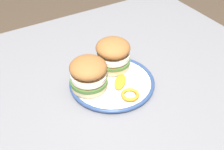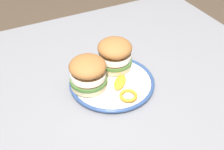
{
  "view_description": "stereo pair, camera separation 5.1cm",
  "coord_description": "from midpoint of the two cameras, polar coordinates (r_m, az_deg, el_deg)",
  "views": [
    {
      "loc": [
        0.33,
        0.62,
        1.35
      ],
      "look_at": [
        -0.04,
        0.01,
        0.77
      ],
      "focal_mm": 47.16,
      "sensor_mm": 36.0,
      "label": 1
    },
    {
      "loc": [
        0.28,
        0.64,
        1.35
      ],
      "look_at": [
        -0.04,
        0.01,
        0.77
      ],
      "focal_mm": 47.16,
      "sensor_mm": 36.0,
      "label": 2
    }
  ],
  "objects": [
    {
      "name": "orange_peel_curled",
      "position": [
        0.87,
        4.88,
        -4.05
      ],
      "size": [
        0.08,
        0.08,
        0.01
      ],
      "color": "orange",
      "rests_on": "dinner_plate"
    },
    {
      "name": "orange_peel_strip_long",
      "position": [
        0.91,
        3.15,
        -1.41
      ],
      "size": [
        0.08,
        0.08,
        0.01
      ],
      "color": "orange",
      "rests_on": "dinner_plate"
    },
    {
      "name": "dining_table",
      "position": [
        1.0,
        -0.65,
        -6.24
      ],
      "size": [
        1.25,
        0.97,
        0.73
      ],
      "color": "gray",
      "rests_on": "ground"
    },
    {
      "name": "sandwich_half_right",
      "position": [
        0.95,
        2.07,
        4.11
      ],
      "size": [
        0.14,
        0.14,
        0.1
      ],
      "color": "beige",
      "rests_on": "dinner_plate"
    },
    {
      "name": "sandwich_half_left",
      "position": [
        0.87,
        -2.91,
        0.31
      ],
      "size": [
        0.15,
        0.15,
        0.1
      ],
      "color": "beige",
      "rests_on": "dinner_plate"
    },
    {
      "name": "dinner_plate",
      "position": [
        0.93,
        1.57,
        -1.49
      ],
      "size": [
        0.27,
        0.27,
        0.02
      ],
      "color": "white",
      "rests_on": "dining_table"
    }
  ]
}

